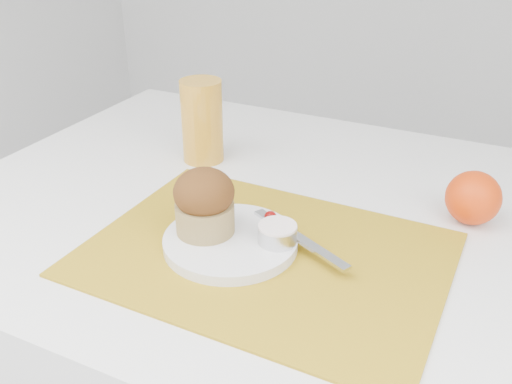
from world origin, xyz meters
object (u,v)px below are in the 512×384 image
at_px(orange, 473,198).
at_px(muffin, 204,202).
at_px(juice_glass, 202,121).
at_px(plate, 231,241).

relative_size(orange, muffin, 0.78).
relative_size(juice_glass, muffin, 1.45).
distance_m(orange, muffin, 0.39).
xyz_separation_m(orange, juice_glass, (-0.47, 0.02, 0.03)).
xyz_separation_m(plate, orange, (0.29, 0.22, 0.03)).
height_order(juice_glass, muffin, juice_glass).
distance_m(orange, juice_glass, 0.47).
bearing_deg(juice_glass, plate, -52.42).
bearing_deg(juice_glass, muffin, -58.79).
height_order(orange, juice_glass, juice_glass).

